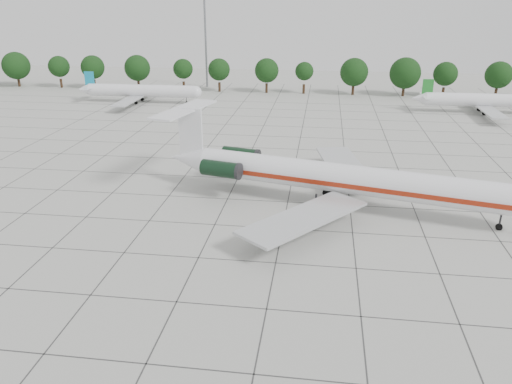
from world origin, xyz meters
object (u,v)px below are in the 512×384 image
Objects in this scene: main_airliner at (328,176)px; bg_airliner_b at (141,91)px; floodlight_mast at (205,36)px; bg_airliner_d at (487,101)px.

main_airliner is 75.10m from bg_airliner_b.
floodlight_mast reaches higher than bg_airliner_b.
bg_airliner_b is at bearing -113.85° from floodlight_mast.
bg_airliner_b is at bearing 179.32° from bg_airliner_d.
main_airliner is 1.82× the size of floodlight_mast.
bg_airliner_b is 1.11× the size of floodlight_mast.
main_airliner is 1.64× the size of bg_airliner_d.
main_airliner is 1.64× the size of bg_airliner_b.
floodlight_mast reaches higher than bg_airliner_d.
bg_airliner_d is (81.55, -0.97, 0.00)m from bg_airliner_b.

